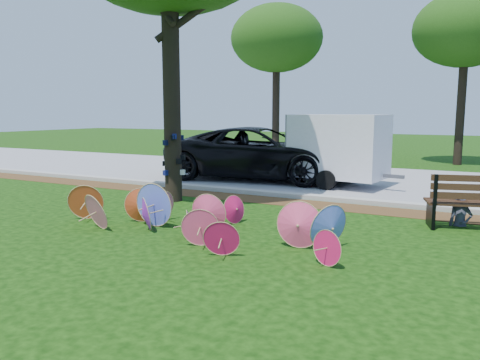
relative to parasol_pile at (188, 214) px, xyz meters
The scene contains 9 objects.
ground 0.80m from the parasol_pile, 94.32° to the right, with size 90.00×90.00×0.00m, color black.
mulch_strip 3.81m from the parasol_pile, 90.81° to the left, with size 90.00×1.00×0.01m, color #472D16.
curb 4.50m from the parasol_pile, 90.68° to the left, with size 90.00×0.30×0.12m, color #B7B5AD.
street 8.65m from the parasol_pile, 90.35° to the left, with size 90.00×8.00×0.01m, color gray.
parasol_pile is the anchor object (origin of this frame).
black_van 7.56m from the parasol_pile, 104.21° to the left, with size 2.97×6.45×1.79m, color black.
cargo_trailer 7.10m from the parasol_pile, 81.98° to the left, with size 2.76×1.75×2.53m, color white.
person_left 5.54m from the parasol_pile, 33.35° to the left, with size 0.47×0.31×1.29m, color #3B3E50.
bg_trees 15.27m from the parasol_pile, 78.52° to the left, with size 17.13×7.08×7.40m.
Camera 1 is at (4.94, -6.63, 2.32)m, focal length 35.00 mm.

